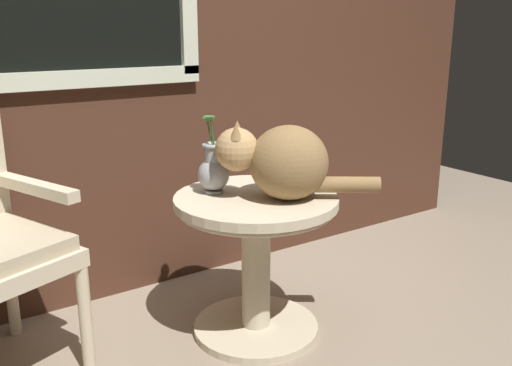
# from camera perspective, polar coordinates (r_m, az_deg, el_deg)

# --- Properties ---
(ground_plane) EXTENTS (6.00, 6.00, 0.00)m
(ground_plane) POSITION_cam_1_polar(r_m,az_deg,el_deg) (2.20, -1.19, -16.62)
(ground_plane) COLOR gray
(wicker_side_table) EXTENTS (0.62, 0.62, 0.56)m
(wicker_side_table) POSITION_cam_1_polar(r_m,az_deg,el_deg) (2.15, 0.00, -5.93)
(wicker_side_table) COLOR beige
(wicker_side_table) RESTS_ON ground_plane
(cat) EXTENTS (0.52, 0.41, 0.28)m
(cat) POSITION_cam_1_polar(r_m,az_deg,el_deg) (2.03, 2.69, 2.24)
(cat) COLOR olive
(cat) RESTS_ON wicker_side_table
(pewter_vase_with_ivy) EXTENTS (0.12, 0.12, 0.30)m
(pewter_vase_with_ivy) POSITION_cam_1_polar(r_m,az_deg,el_deg) (2.11, -4.36, 1.41)
(pewter_vase_with_ivy) COLOR #99999E
(pewter_vase_with_ivy) RESTS_ON wicker_side_table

